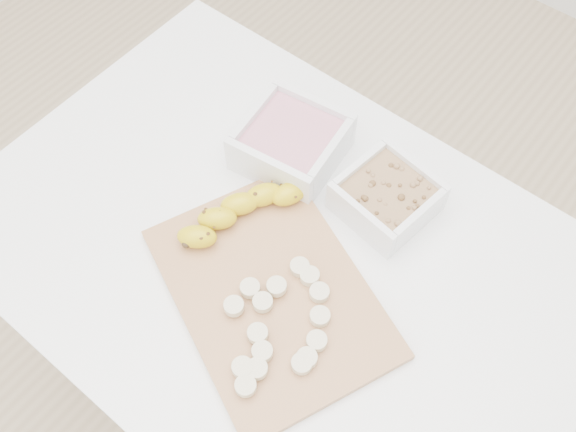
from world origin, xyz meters
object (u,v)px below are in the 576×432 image
Objects in this scene: bowl_granola at (387,197)px; table at (277,274)px; bowl_yogurt at (291,142)px; cutting_board at (271,292)px; banana at (239,213)px.

table is at bearing -118.07° from bowl_granola.
bowl_yogurt is (-0.10, 0.16, 0.13)m from table.
cutting_board is (0.14, -0.23, -0.03)m from bowl_yogurt.
cutting_board is (-0.05, -0.24, -0.03)m from bowl_granola.
bowl_granola is at bearing 78.98° from cutting_board.
cutting_board is at bearing -101.02° from bowl_granola.
bowl_yogurt is 0.85× the size of banana.
bowl_granola reaches higher than cutting_board.
cutting_board is at bearing -56.59° from table.
table is at bearing -58.85° from bowl_yogurt.
table is 6.36× the size of bowl_granola.
table is 0.23m from bowl_granola.
bowl_yogurt reaches higher than table.
bowl_granola is 0.25m from cutting_board.
banana is at bearing -82.46° from bowl_yogurt.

